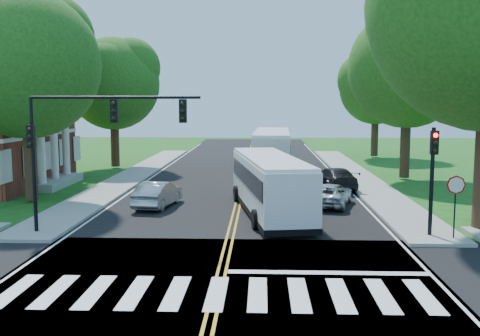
{
  "coord_description": "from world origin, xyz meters",
  "views": [
    {
      "loc": [
        1.32,
        -16.32,
        5.61
      ],
      "look_at": [
        0.25,
        10.42,
        2.4
      ],
      "focal_mm": 42.0,
      "sensor_mm": 36.0,
      "label": 1
    }
  ],
  "objects_px": {
    "signal_ne": "(433,167)",
    "bus_follow": "(272,150)",
    "suv": "(330,195)",
    "bus_lead": "(269,184)",
    "signal_nw": "(88,131)",
    "dark_sedan": "(334,178)",
    "hatchback": "(158,194)"
  },
  "relations": [
    {
      "from": "signal_ne",
      "to": "hatchback",
      "type": "xyz_separation_m",
      "value": [
        -12.4,
        6.34,
        -2.27
      ]
    },
    {
      "from": "signal_ne",
      "to": "suv",
      "type": "distance_m",
      "value": 8.15
    },
    {
      "from": "bus_follow",
      "to": "dark_sedan",
      "type": "distance_m",
      "value": 9.63
    },
    {
      "from": "signal_ne",
      "to": "hatchback",
      "type": "height_order",
      "value": "signal_ne"
    },
    {
      "from": "signal_ne",
      "to": "bus_lead",
      "type": "bearing_deg",
      "value": 143.38
    },
    {
      "from": "hatchback",
      "to": "dark_sedan",
      "type": "relative_size",
      "value": 0.87
    },
    {
      "from": "signal_ne",
      "to": "bus_follow",
      "type": "height_order",
      "value": "signal_ne"
    },
    {
      "from": "bus_lead",
      "to": "hatchback",
      "type": "bearing_deg",
      "value": -23.71
    },
    {
      "from": "suv",
      "to": "dark_sedan",
      "type": "bearing_deg",
      "value": -84.17
    },
    {
      "from": "signal_ne",
      "to": "hatchback",
      "type": "relative_size",
      "value": 1.06
    },
    {
      "from": "signal_nw",
      "to": "bus_follow",
      "type": "bearing_deg",
      "value": 69.85
    },
    {
      "from": "signal_nw",
      "to": "hatchback",
      "type": "distance_m",
      "value": 7.52
    },
    {
      "from": "bus_lead",
      "to": "bus_follow",
      "type": "relative_size",
      "value": 0.9
    },
    {
      "from": "dark_sedan",
      "to": "signal_ne",
      "type": "bearing_deg",
      "value": 88.64
    },
    {
      "from": "signal_ne",
      "to": "bus_follow",
      "type": "xyz_separation_m",
      "value": [
        -6.13,
        21.57,
        -1.24
      ]
    },
    {
      "from": "signal_ne",
      "to": "bus_lead",
      "type": "relative_size",
      "value": 0.39
    },
    {
      "from": "dark_sedan",
      "to": "signal_nw",
      "type": "bearing_deg",
      "value": 35.9
    },
    {
      "from": "signal_ne",
      "to": "bus_lead",
      "type": "height_order",
      "value": "signal_ne"
    },
    {
      "from": "bus_lead",
      "to": "hatchback",
      "type": "xyz_separation_m",
      "value": [
        -5.88,
        1.49,
        -0.83
      ]
    },
    {
      "from": "bus_follow",
      "to": "hatchback",
      "type": "distance_m",
      "value": 16.5
    },
    {
      "from": "bus_lead",
      "to": "hatchback",
      "type": "relative_size",
      "value": 2.72
    },
    {
      "from": "signal_nw",
      "to": "bus_lead",
      "type": "distance_m",
      "value": 9.41
    },
    {
      "from": "suv",
      "to": "bus_lead",
      "type": "bearing_deg",
      "value": 49.73
    },
    {
      "from": "hatchback",
      "to": "suv",
      "type": "relative_size",
      "value": 0.97
    },
    {
      "from": "hatchback",
      "to": "suv",
      "type": "distance_m",
      "value": 9.19
    },
    {
      "from": "signal_nw",
      "to": "bus_lead",
      "type": "height_order",
      "value": "signal_nw"
    },
    {
      "from": "signal_ne",
      "to": "bus_lead",
      "type": "distance_m",
      "value": 8.25
    },
    {
      "from": "signal_nw",
      "to": "hatchback",
      "type": "relative_size",
      "value": 1.72
    },
    {
      "from": "signal_ne",
      "to": "suv",
      "type": "xyz_separation_m",
      "value": [
        -3.25,
        7.09,
        -2.36
      ]
    },
    {
      "from": "signal_nw",
      "to": "signal_ne",
      "type": "xyz_separation_m",
      "value": [
        14.06,
        0.01,
        -1.41
      ]
    },
    {
      "from": "bus_follow",
      "to": "suv",
      "type": "bearing_deg",
      "value": 102.9
    },
    {
      "from": "signal_ne",
      "to": "dark_sedan",
      "type": "xyz_separation_m",
      "value": [
        -2.3,
        12.8,
        -2.26
      ]
    }
  ]
}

